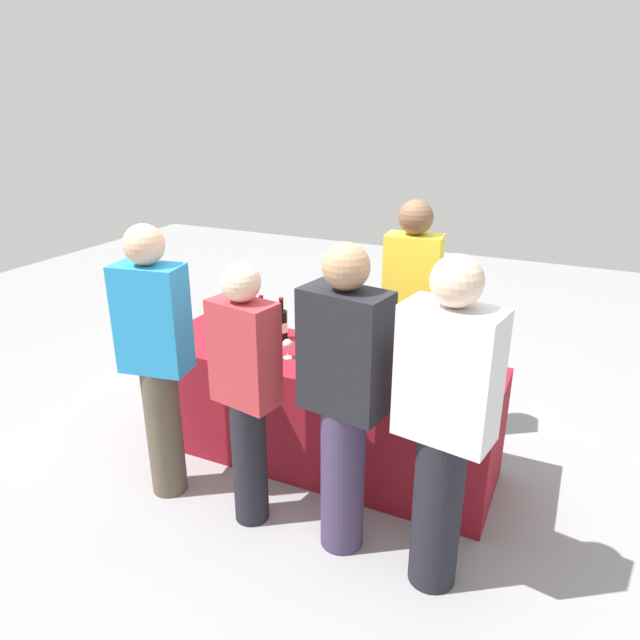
{
  "coord_description": "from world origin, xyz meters",
  "views": [
    {
      "loc": [
        1.42,
        -3.03,
        2.28
      ],
      "look_at": [
        0.0,
        0.0,
        1.0
      ],
      "focal_mm": 32.49,
      "sensor_mm": 36.0,
      "label": 1
    }
  ],
  "objects_px": {
    "wine_bottle_2": "(347,335)",
    "wine_bottle_3": "(361,341)",
    "wine_bottle_4": "(392,347)",
    "wine_glass_2": "(287,345)",
    "wine_glass_1": "(254,337)",
    "wine_glass_4": "(368,358)",
    "wine_bottle_5": "(428,348)",
    "guest_0": "(156,355)",
    "wine_bottle_6": "(450,356)",
    "guest_3": "(445,422)",
    "wine_glass_3": "(334,353)",
    "server_pouring": "(410,311)",
    "guest_2": "(344,395)",
    "wine_glass_0": "(232,334)",
    "ice_bucket": "(421,361)",
    "guest_1": "(246,388)",
    "wine_bottle_0": "(262,324)",
    "wine_bottle_1": "(282,325)"
  },
  "relations": [
    {
      "from": "wine_bottle_5",
      "to": "wine_glass_0",
      "type": "relative_size",
      "value": 2.14
    },
    {
      "from": "wine_bottle_5",
      "to": "wine_glass_4",
      "type": "height_order",
      "value": "wine_bottle_5"
    },
    {
      "from": "wine_bottle_0",
      "to": "ice_bucket",
      "type": "relative_size",
      "value": 1.58
    },
    {
      "from": "wine_glass_0",
      "to": "ice_bucket",
      "type": "relative_size",
      "value": 0.72
    },
    {
      "from": "wine_glass_1",
      "to": "wine_glass_4",
      "type": "xyz_separation_m",
      "value": [
        0.76,
        0.05,
        -0.02
      ]
    },
    {
      "from": "wine_bottle_5",
      "to": "guest_0",
      "type": "bearing_deg",
      "value": -147.5
    },
    {
      "from": "server_pouring",
      "to": "guest_2",
      "type": "distance_m",
      "value": 1.25
    },
    {
      "from": "wine_bottle_5",
      "to": "ice_bucket",
      "type": "height_order",
      "value": "wine_bottle_5"
    },
    {
      "from": "wine_bottle_5",
      "to": "wine_glass_0",
      "type": "xyz_separation_m",
      "value": [
        -1.22,
        -0.29,
        -0.01
      ]
    },
    {
      "from": "wine_bottle_0",
      "to": "guest_0",
      "type": "xyz_separation_m",
      "value": [
        -0.25,
        -0.77,
        0.04
      ]
    },
    {
      "from": "wine_bottle_4",
      "to": "wine_glass_3",
      "type": "height_order",
      "value": "wine_bottle_4"
    },
    {
      "from": "wine_bottle_3",
      "to": "wine_bottle_4",
      "type": "bearing_deg",
      "value": -8.47
    },
    {
      "from": "server_pouring",
      "to": "guest_0",
      "type": "distance_m",
      "value": 1.7
    },
    {
      "from": "wine_bottle_0",
      "to": "guest_1",
      "type": "xyz_separation_m",
      "value": [
        0.36,
        -0.78,
        -0.04
      ]
    },
    {
      "from": "wine_bottle_3",
      "to": "wine_bottle_6",
      "type": "relative_size",
      "value": 0.95
    },
    {
      "from": "wine_bottle_4",
      "to": "wine_glass_2",
      "type": "bearing_deg",
      "value": -164.82
    },
    {
      "from": "wine_bottle_1",
      "to": "wine_glass_0",
      "type": "relative_size",
      "value": 2.04
    },
    {
      "from": "wine_bottle_3",
      "to": "guest_0",
      "type": "relative_size",
      "value": 0.19
    },
    {
      "from": "wine_glass_1",
      "to": "wine_glass_4",
      "type": "height_order",
      "value": "wine_glass_1"
    },
    {
      "from": "wine_bottle_3",
      "to": "wine_glass_0",
      "type": "relative_size",
      "value": 2.13
    },
    {
      "from": "guest_0",
      "to": "guest_3",
      "type": "height_order",
      "value": "guest_3"
    },
    {
      "from": "wine_glass_4",
      "to": "guest_2",
      "type": "height_order",
      "value": "guest_2"
    },
    {
      "from": "wine_bottle_6",
      "to": "wine_glass_2",
      "type": "xyz_separation_m",
      "value": [
        -0.97,
        -0.21,
        -0.03
      ]
    },
    {
      "from": "wine_bottle_6",
      "to": "server_pouring",
      "type": "distance_m",
      "value": 0.61
    },
    {
      "from": "wine_bottle_3",
      "to": "wine_glass_4",
      "type": "bearing_deg",
      "value": -56.81
    },
    {
      "from": "wine_bottle_1",
      "to": "wine_glass_0",
      "type": "distance_m",
      "value": 0.35
    },
    {
      "from": "wine_bottle_5",
      "to": "wine_glass_2",
      "type": "bearing_deg",
      "value": -161.79
    },
    {
      "from": "wine_bottle_0",
      "to": "wine_bottle_4",
      "type": "height_order",
      "value": "wine_bottle_4"
    },
    {
      "from": "wine_glass_2",
      "to": "server_pouring",
      "type": "relative_size",
      "value": 0.08
    },
    {
      "from": "wine_bottle_2",
      "to": "wine_bottle_3",
      "type": "height_order",
      "value": "wine_bottle_3"
    },
    {
      "from": "guest_1",
      "to": "guest_3",
      "type": "xyz_separation_m",
      "value": [
        1.07,
        -0.01,
        0.07
      ]
    },
    {
      "from": "wine_glass_1",
      "to": "guest_3",
      "type": "height_order",
      "value": "guest_3"
    },
    {
      "from": "wine_glass_2",
      "to": "guest_0",
      "type": "bearing_deg",
      "value": -131.87
    },
    {
      "from": "wine_bottle_6",
      "to": "guest_1",
      "type": "bearing_deg",
      "value": -137.92
    },
    {
      "from": "wine_bottle_6",
      "to": "guest_3",
      "type": "xyz_separation_m",
      "value": [
        0.17,
        -0.82,
        0.04
      ]
    },
    {
      "from": "ice_bucket",
      "to": "server_pouring",
      "type": "relative_size",
      "value": 0.12
    },
    {
      "from": "wine_bottle_0",
      "to": "wine_glass_0",
      "type": "relative_size",
      "value": 2.21
    },
    {
      "from": "guest_2",
      "to": "wine_bottle_6",
      "type": "bearing_deg",
      "value": 75.47
    },
    {
      "from": "wine_glass_1",
      "to": "guest_1",
      "type": "bearing_deg",
      "value": -62.49
    },
    {
      "from": "wine_bottle_2",
      "to": "wine_glass_0",
      "type": "xyz_separation_m",
      "value": [
        -0.69,
        -0.3,
        -0.0
      ]
    },
    {
      "from": "server_pouring",
      "to": "wine_bottle_5",
      "type": "bearing_deg",
      "value": 114.93
    },
    {
      "from": "wine_glass_3",
      "to": "guest_2",
      "type": "bearing_deg",
      "value": -61.77
    },
    {
      "from": "wine_bottle_5",
      "to": "guest_2",
      "type": "distance_m",
      "value": 0.86
    },
    {
      "from": "guest_0",
      "to": "guest_1",
      "type": "height_order",
      "value": "guest_0"
    },
    {
      "from": "wine_bottle_3",
      "to": "wine_bottle_6",
      "type": "xyz_separation_m",
      "value": [
        0.56,
        0.01,
        0.0
      ]
    },
    {
      "from": "wine_glass_0",
      "to": "server_pouring",
      "type": "relative_size",
      "value": 0.09
    },
    {
      "from": "wine_bottle_1",
      "to": "guest_0",
      "type": "xyz_separation_m",
      "value": [
        -0.35,
        -0.85,
        0.05
      ]
    },
    {
      "from": "wine_bottle_5",
      "to": "wine_glass_2",
      "type": "distance_m",
      "value": 0.87
    },
    {
      "from": "wine_bottle_3",
      "to": "guest_3",
      "type": "height_order",
      "value": "guest_3"
    },
    {
      "from": "wine_glass_2",
      "to": "guest_0",
      "type": "distance_m",
      "value": 0.8
    }
  ]
}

